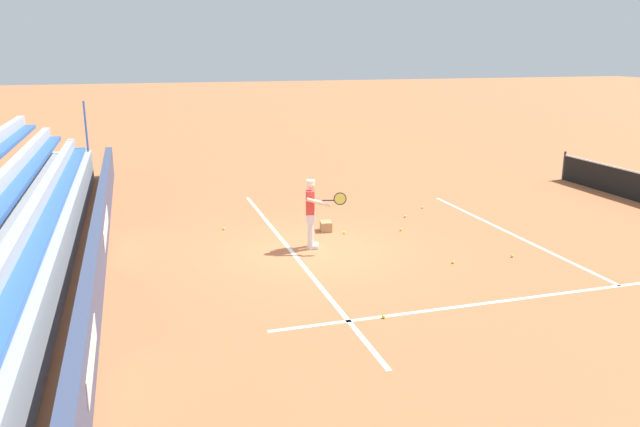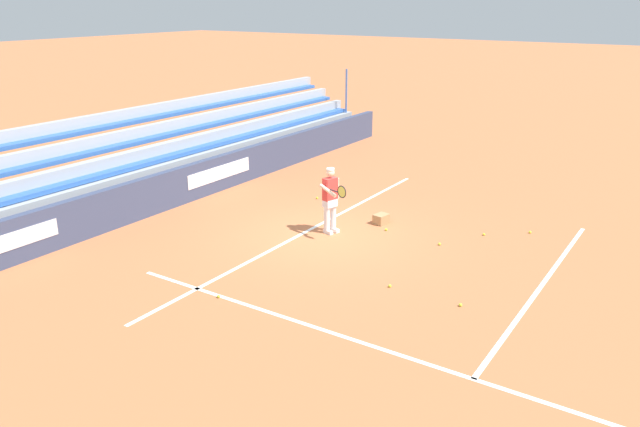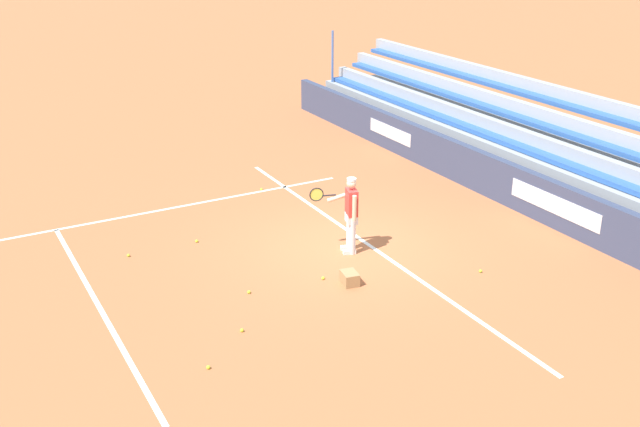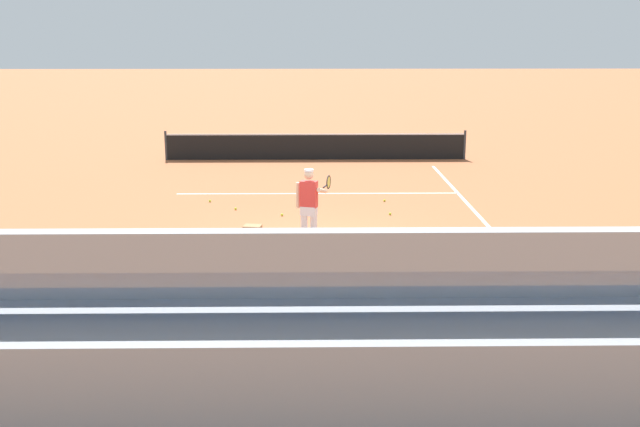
# 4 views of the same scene
# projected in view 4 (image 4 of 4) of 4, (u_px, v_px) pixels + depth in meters

# --- Properties ---
(ground_plane) EXTENTS (160.00, 160.00, 0.00)m
(ground_plane) POSITION_uv_depth(u_px,v_px,m) (320.00, 246.00, 16.49)
(ground_plane) COLOR #B7663D
(court_baseline_white) EXTENTS (12.00, 0.10, 0.01)m
(court_baseline_white) POSITION_uv_depth(u_px,v_px,m) (321.00, 252.00, 16.00)
(court_baseline_white) COLOR white
(court_baseline_white) RESTS_ON ground
(court_sideline_white) EXTENTS (0.10, 12.00, 0.01)m
(court_sideline_white) POSITION_uv_depth(u_px,v_px,m) (468.00, 205.00, 20.43)
(court_sideline_white) COLOR white
(court_sideline_white) RESTS_ON ground
(court_service_line_white) EXTENTS (8.22, 0.10, 0.01)m
(court_service_line_white) POSITION_uv_depth(u_px,v_px,m) (318.00, 193.00, 21.83)
(court_service_line_white) COLOR white
(court_service_line_white) RESTS_ON ground
(back_wall_sponsor_board) EXTENTS (22.74, 0.25, 1.10)m
(back_wall_sponsor_board) POSITION_uv_depth(u_px,v_px,m) (326.00, 301.00, 11.58)
(back_wall_sponsor_board) COLOR #384260
(back_wall_sponsor_board) RESTS_ON ground
(bleacher_stand) EXTENTS (21.61, 2.40, 2.95)m
(bleacher_stand) POSITION_uv_depth(u_px,v_px,m) (328.00, 337.00, 9.77)
(bleacher_stand) COLOR #9EA3A8
(bleacher_stand) RESTS_ON ground
(tennis_player) EXTENTS (0.78, 0.94, 1.71)m
(tennis_player) POSITION_uv_depth(u_px,v_px,m) (309.00, 206.00, 16.33)
(tennis_player) COLOR silver
(tennis_player) RESTS_ON ground
(ball_box_cardboard) EXTENTS (0.45, 0.37, 0.26)m
(ball_box_cardboard) POSITION_uv_depth(u_px,v_px,m) (253.00, 231.00, 17.25)
(ball_box_cardboard) COLOR #A87F51
(ball_box_cardboard) RESTS_ON ground
(tennis_ball_on_baseline) EXTENTS (0.07, 0.07, 0.07)m
(tennis_ball_on_baseline) POSITION_uv_depth(u_px,v_px,m) (198.00, 271.00, 14.69)
(tennis_ball_on_baseline) COLOR #CCE533
(tennis_ball_on_baseline) RESTS_ON ground
(tennis_ball_far_left) EXTENTS (0.07, 0.07, 0.07)m
(tennis_ball_far_left) POSITION_uv_depth(u_px,v_px,m) (236.00, 209.00, 19.83)
(tennis_ball_far_left) COLOR #CCE533
(tennis_ball_far_left) RESTS_ON ground
(tennis_ball_stray_back) EXTENTS (0.07, 0.07, 0.07)m
(tennis_ball_stray_back) POSITION_uv_depth(u_px,v_px,m) (282.00, 215.00, 19.17)
(tennis_ball_stray_back) COLOR #CCE533
(tennis_ball_stray_back) RESTS_ON ground
(tennis_ball_toward_net) EXTENTS (0.07, 0.07, 0.07)m
(tennis_ball_toward_net) POSITION_uv_depth(u_px,v_px,m) (390.00, 214.00, 19.27)
(tennis_ball_toward_net) COLOR #CCE533
(tennis_ball_toward_net) RESTS_ON ground
(tennis_ball_far_right) EXTENTS (0.07, 0.07, 0.07)m
(tennis_ball_far_right) POSITION_uv_depth(u_px,v_px,m) (272.00, 231.00, 17.65)
(tennis_ball_far_right) COLOR #CCE533
(tennis_ball_far_right) RESTS_ON ground
(tennis_ball_near_player) EXTENTS (0.07, 0.07, 0.07)m
(tennis_ball_near_player) POSITION_uv_depth(u_px,v_px,m) (384.00, 200.00, 20.79)
(tennis_ball_near_player) COLOR #CCE533
(tennis_ball_near_player) RESTS_ON ground
(tennis_ball_by_box) EXTENTS (0.07, 0.07, 0.07)m
(tennis_ball_by_box) POSITION_uv_depth(u_px,v_px,m) (210.00, 201.00, 20.73)
(tennis_ball_by_box) COLOR #CCE533
(tennis_ball_by_box) RESTS_ON ground
(tennis_ball_midcourt) EXTENTS (0.07, 0.07, 0.07)m
(tennis_ball_midcourt) POSITION_uv_depth(u_px,v_px,m) (507.00, 242.00, 16.69)
(tennis_ball_midcourt) COLOR #CCE533
(tennis_ball_midcourt) RESTS_ON ground
(tennis_net) EXTENTS (11.09, 0.09, 1.07)m
(tennis_net) POSITION_uv_depth(u_px,v_px,m) (316.00, 146.00, 27.51)
(tennis_net) COLOR #33383D
(tennis_net) RESTS_ON ground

